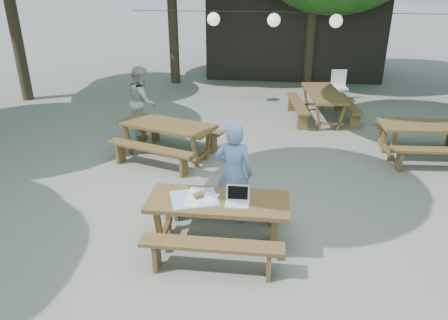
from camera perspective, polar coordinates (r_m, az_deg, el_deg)
ground at (r=7.11m, az=6.47°, el=-8.02°), size 80.00×80.00×0.00m
pavilion at (r=16.69m, az=9.11°, el=15.95°), size 6.00×3.00×2.80m
main_picnic_table at (r=6.35m, az=-0.76°, el=-8.07°), size 2.00×1.58×0.75m
picnic_table_nw at (r=9.24m, az=-7.35°, el=2.62°), size 2.30×2.10×0.75m
picnic_table_ne at (r=10.07m, az=25.05°, el=2.29°), size 2.04×1.69×0.75m
picnic_table_far_e at (r=11.71m, az=12.75°, el=6.95°), size 1.83×2.10×0.75m
woman at (r=6.73m, az=1.28°, el=-1.75°), size 0.64×0.46×1.65m
second_person at (r=10.53m, az=-10.66°, el=7.60°), size 0.83×0.94×1.63m
plastic_chair at (r=13.52m, az=14.76°, el=8.51°), size 0.49×0.49×0.90m
laptop at (r=6.07m, az=1.77°, el=-5.07°), size 0.33×0.26×0.24m
tabletop_clutter at (r=6.20m, az=-3.75°, el=-4.92°), size 0.79×0.73×0.08m
paper_lanterns at (r=12.09m, az=6.60°, el=17.72°), size 9.00×0.34×0.38m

